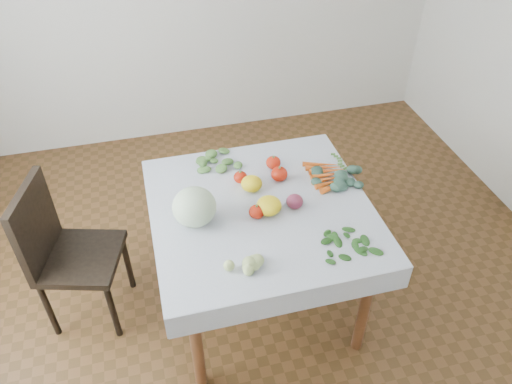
% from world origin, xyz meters
% --- Properties ---
extents(ground, '(4.00, 4.00, 0.00)m').
position_xyz_m(ground, '(0.00, 0.00, 0.00)').
color(ground, brown).
extents(table, '(1.00, 1.00, 0.75)m').
position_xyz_m(table, '(0.00, 0.00, 0.65)').
color(table, brown).
rests_on(table, ground).
extents(tablecloth, '(1.12, 1.12, 0.01)m').
position_xyz_m(tablecloth, '(0.00, 0.00, 0.75)').
color(tablecloth, white).
rests_on(tablecloth, table).
extents(chair, '(0.51, 0.51, 0.91)m').
position_xyz_m(chair, '(-1.05, 0.21, 0.52)').
color(chair, black).
rests_on(chair, ground).
extents(cabbage, '(0.28, 0.28, 0.19)m').
position_xyz_m(cabbage, '(-0.34, -0.02, 0.85)').
color(cabbage, beige).
rests_on(cabbage, tablecloth).
extents(tomato_a, '(0.09, 0.09, 0.07)m').
position_xyz_m(tomato_a, '(0.15, 0.31, 0.79)').
color(tomato_a, '#B01E0B').
rests_on(tomato_a, tablecloth).
extents(tomato_b, '(0.08, 0.08, 0.07)m').
position_xyz_m(tomato_b, '(-0.05, 0.23, 0.79)').
color(tomato_b, '#B01E0B').
rests_on(tomato_b, tablecloth).
extents(tomato_c, '(0.10, 0.10, 0.08)m').
position_xyz_m(tomato_c, '(0.15, 0.20, 0.80)').
color(tomato_c, '#B01E0B').
rests_on(tomato_c, tablecloth).
extents(tomato_d, '(0.09, 0.09, 0.07)m').
position_xyz_m(tomato_d, '(-0.04, -0.06, 0.79)').
color(tomato_d, '#B01E0B').
rests_on(tomato_d, tablecloth).
extents(heirloom_back, '(0.13, 0.13, 0.08)m').
position_xyz_m(heirloom_back, '(-0.01, 0.16, 0.80)').
color(heirloom_back, yellow).
rests_on(heirloom_back, tablecloth).
extents(heirloom_front, '(0.13, 0.13, 0.09)m').
position_xyz_m(heirloom_front, '(0.03, -0.04, 0.80)').
color(heirloom_front, yellow).
rests_on(heirloom_front, tablecloth).
extents(onion_a, '(0.08, 0.08, 0.06)m').
position_xyz_m(onion_a, '(0.15, 0.21, 0.79)').
color(onion_a, '#53172F').
rests_on(onion_a, tablecloth).
extents(onion_b, '(0.10, 0.10, 0.07)m').
position_xyz_m(onion_b, '(0.17, -0.04, 0.79)').
color(onion_b, '#53172F').
rests_on(onion_b, tablecloth).
extents(tomatillo_cluster, '(0.15, 0.13, 0.05)m').
position_xyz_m(tomatillo_cluster, '(-0.19, -0.36, 0.78)').
color(tomatillo_cluster, '#A3B367').
rests_on(tomatillo_cluster, tablecloth).
extents(carrot_bunch, '(0.21, 0.29, 0.03)m').
position_xyz_m(carrot_bunch, '(0.42, 0.15, 0.77)').
color(carrot_bunch, orange).
rests_on(carrot_bunch, tablecloth).
extents(kale_bunch, '(0.30, 0.24, 0.04)m').
position_xyz_m(kale_bunch, '(0.46, 0.10, 0.78)').
color(kale_bunch, '#345644').
rests_on(kale_bunch, tablecloth).
extents(basil_bunch, '(0.25, 0.22, 0.01)m').
position_xyz_m(basil_bunch, '(0.32, -0.36, 0.76)').
color(basil_bunch, '#20541A').
rests_on(basil_bunch, tablecloth).
extents(dill_bunch, '(0.26, 0.23, 0.03)m').
position_xyz_m(dill_bunch, '(-0.16, 0.43, 0.77)').
color(dill_bunch, '#4D7A38').
rests_on(dill_bunch, tablecloth).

